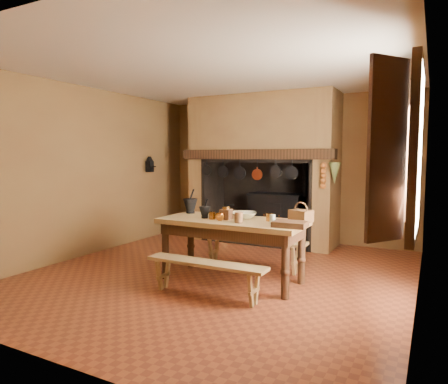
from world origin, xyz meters
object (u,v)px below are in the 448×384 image
object	(u,v)px
work_table	(232,229)
mixing_bowl	(244,215)
bench_front	(206,270)
coffee_grinder	(226,213)
iron_range	(277,217)
wicker_basket	(301,215)

from	to	relation	value
work_table	mixing_bowl	distance (m)	0.26
bench_front	work_table	bearing A→B (deg)	90.00
coffee_grinder	mixing_bowl	bearing A→B (deg)	50.31
iron_range	coffee_grinder	xyz separation A→B (m)	(0.27, -2.68, 0.42)
wicker_basket	coffee_grinder	bearing A→B (deg)	-141.78
bench_front	coffee_grinder	world-z (taller)	coffee_grinder
work_table	bench_front	xyz separation A→B (m)	(0.00, -0.69, -0.38)
wicker_basket	bench_front	bearing A→B (deg)	-111.05
coffee_grinder	wicker_basket	distance (m)	0.96
mixing_bowl	iron_range	bearing A→B (deg)	99.96
coffee_grinder	wicker_basket	xyz separation A→B (m)	(0.92, 0.28, 0.00)
bench_front	mixing_bowl	distance (m)	1.02
work_table	wicker_basket	size ratio (longest dim) A/B	6.00
bench_front	coffee_grinder	size ratio (longest dim) A/B	7.21
iron_range	coffee_grinder	world-z (taller)	iron_range
bench_front	coffee_grinder	bearing A→B (deg)	95.91
work_table	mixing_bowl	world-z (taller)	mixing_bowl
bench_front	mixing_bowl	xyz separation A→B (m)	(0.09, 0.86, 0.55)
work_table	coffee_grinder	bearing A→B (deg)	-150.45
iron_range	mixing_bowl	world-z (taller)	iron_range
coffee_grinder	wicker_basket	bearing A→B (deg)	15.32
iron_range	bench_front	xyz separation A→B (m)	(0.34, -3.33, -0.17)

